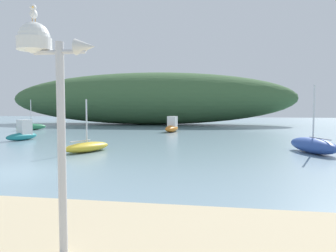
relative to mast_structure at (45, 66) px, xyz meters
The scene contains 9 objects.
ground_plane 8.23m from the mast_structure, 127.96° to the left, with size 120.00×120.00×0.00m, color #7A99A8.
distant_hill 37.55m from the mast_structure, 101.01° to the left, with size 38.00×10.11×6.77m, color #3D6038.
mast_structure is the anchor object (origin of this frame).
seagull_on_radar 0.77m from the mast_structure, behind, with size 0.21×0.30×0.22m.
sailboat_mid_channel 29.62m from the mast_structure, 123.19° to the left, with size 2.49×2.84×3.02m.
motorboat_far_right 25.05m from the mast_structure, 94.58° to the left, with size 1.28×2.78×1.45m.
sailboat_by_sandbar 14.77m from the mast_structure, 60.77° to the left, with size 2.26×3.62×3.45m.
motorboat_west_reach 19.59m from the mast_structure, 125.03° to the left, with size 1.40×2.59×1.43m.
sailboat_near_shore 12.35m from the mast_structure, 111.16° to the left, with size 2.10×2.93×2.74m.
Camera 1 is at (7.25, -10.35, 2.37)m, focal length 34.10 mm.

